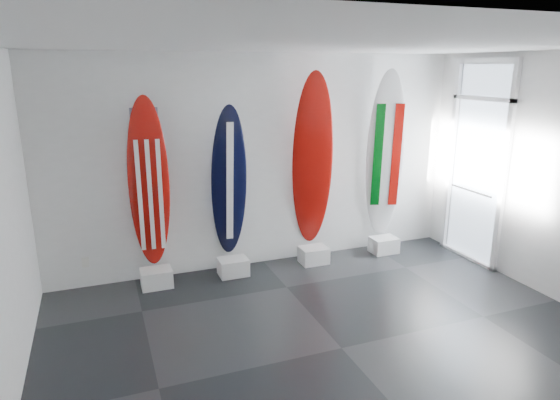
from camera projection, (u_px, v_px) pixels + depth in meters
name	position (u px, v px, depth m)	size (l,w,h in m)	color
floor	(342.00, 348.00, 5.03)	(6.00, 6.00, 0.00)	black
ceiling	(353.00, 44.00, 4.24)	(6.00, 6.00, 0.00)	white
wall_back	(262.00, 163.00, 6.88)	(6.00, 6.00, 0.00)	silver
display_block_usa	(157.00, 278.00, 6.41)	(0.40, 0.30, 0.24)	white
surfboard_usa	(149.00, 184.00, 6.18)	(0.51, 0.08, 2.26)	#9F0D08
display_block_navy	(233.00, 267.00, 6.77)	(0.40, 0.30, 0.24)	white
surfboard_navy	(229.00, 183.00, 6.55)	(0.48, 0.08, 2.14)	black
display_block_swiss	(314.00, 255.00, 7.19)	(0.40, 0.30, 0.24)	white
surfboard_swiss	(313.00, 162.00, 6.92)	(0.58, 0.08, 2.55)	#9F0D08
display_block_italy	(384.00, 245.00, 7.61)	(0.40, 0.30, 0.24)	white
surfboard_italy	(385.00, 156.00, 7.33)	(0.58, 0.08, 2.56)	white
wall_outlet	(85.00, 262.00, 6.33)	(0.09, 0.02, 0.13)	silver
glass_door	(477.00, 165.00, 7.07)	(0.12, 1.16, 2.85)	white
balcony	(537.00, 217.00, 7.77)	(2.80, 2.20, 1.20)	slate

